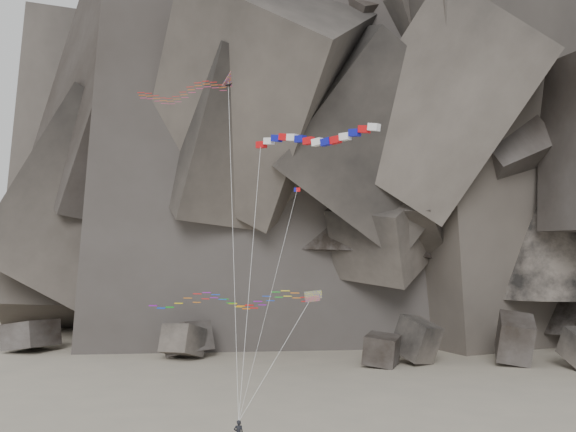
% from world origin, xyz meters
% --- Properties ---
extents(ground, '(260.00, 260.00, 0.00)m').
position_xyz_m(ground, '(0.00, 0.00, 0.00)').
color(ground, '#A19682').
rests_on(ground, ground).
extents(headland, '(110.00, 70.00, 84.00)m').
position_xyz_m(headland, '(0.00, 70.00, 42.00)').
color(headland, '#5C534B').
rests_on(headland, ground).
extents(boulder_field, '(83.00, 14.89, 8.16)m').
position_xyz_m(boulder_field, '(-6.39, 35.38, 2.26)').
color(boulder_field, '#47423F').
rests_on(boulder_field, ground).
extents(kite_flyer, '(0.91, 0.76, 2.25)m').
position_xyz_m(kite_flyer, '(2.09, -4.01, 1.12)').
color(kite_flyer, black).
rests_on(kite_flyer, ground).
extents(delta_kite, '(10.68, 5.47, 27.33)m').
position_xyz_m(delta_kite, '(-4.62, 0.19, 27.48)').
color(delta_kite, red).
rests_on(delta_kite, ground).
extents(banner_kite, '(10.97, 6.51, 22.05)m').
position_xyz_m(banner_kite, '(6.97, -0.39, 23.15)').
color(banner_kite, red).
rests_on(banner_kite, ground).
extents(parafoil_kite, '(14.77, 5.84, 9.43)m').
position_xyz_m(parafoil_kite, '(-0.67, 0.82, 10.40)').
color(parafoil_kite, '#E2F00D').
rests_on(parafoil_kite, ground).
extents(pennant_kite, '(3.06, 6.94, 17.78)m').
position_xyz_m(pennant_kite, '(4.24, 1.40, 15.65)').
color(pennant_kite, red).
rests_on(pennant_kite, ground).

